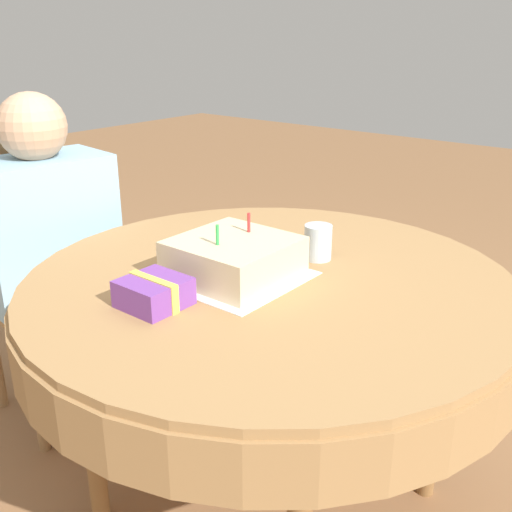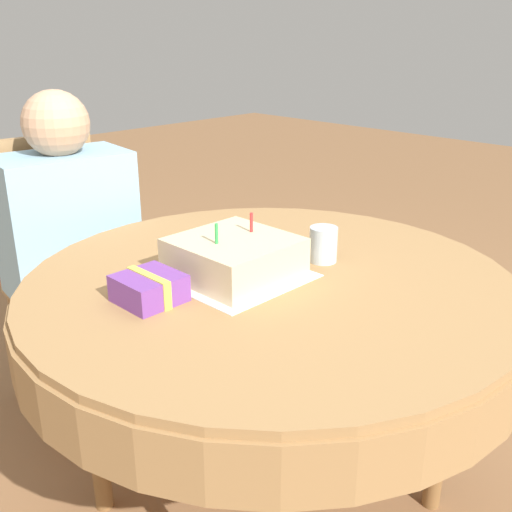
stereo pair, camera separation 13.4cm
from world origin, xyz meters
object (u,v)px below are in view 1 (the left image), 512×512
(chair, at_px, (42,273))
(drinking_glass, at_px, (318,242))
(birthday_cake, at_px, (234,258))
(person, at_px, (48,231))
(gift_box, at_px, (154,292))

(chair, relative_size, drinking_glass, 10.18)
(chair, height_order, birthday_cake, chair)
(person, distance_m, drinking_glass, 0.90)
(chair, relative_size, person, 0.85)
(chair, xyz_separation_m, person, (-0.01, -0.09, 0.17))
(birthday_cake, relative_size, drinking_glass, 2.83)
(birthday_cake, height_order, drinking_glass, birthday_cake)
(chair, bearing_deg, drinking_glass, -68.15)
(person, distance_m, birthday_cake, 0.78)
(person, distance_m, gift_box, 0.77)
(gift_box, bearing_deg, drinking_glass, -14.71)
(person, relative_size, drinking_glass, 12.00)
(person, height_order, birthday_cake, person)
(drinking_glass, bearing_deg, birthday_cake, 158.82)
(drinking_glass, bearing_deg, gift_box, 165.29)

